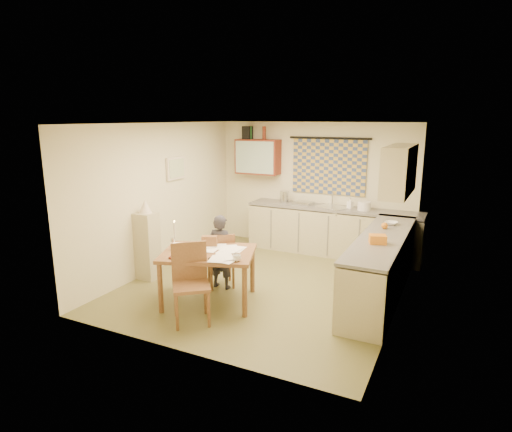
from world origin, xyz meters
The scene contains 44 objects.
floor centered at (0.00, 0.00, -0.01)m, with size 4.00×4.50×0.02m, color brown.
ceiling centered at (0.00, 0.00, 2.51)m, with size 4.00×4.50×0.02m, color white.
wall_back centered at (0.00, 2.26, 1.25)m, with size 4.00×0.02×2.50m, color beige.
wall_front centered at (0.00, -2.26, 1.25)m, with size 4.00×0.02×2.50m, color beige.
wall_left centered at (-2.01, 0.00, 1.25)m, with size 0.02×4.50×2.50m, color beige.
wall_right centered at (2.01, 0.00, 1.25)m, with size 0.02×4.50×2.50m, color beige.
window_blind centered at (0.30, 2.22, 1.65)m, with size 1.45×0.03×1.05m, color navy.
curtain_rod centered at (0.30, 2.20, 2.20)m, with size 0.04×0.04×1.60m, color black.
wall_cabinet centered at (-1.15, 2.08, 1.80)m, with size 0.90×0.34×0.70m, color #602113.
wall_cabinet_glass centered at (-1.15, 1.91, 1.80)m, with size 0.84×0.02×0.64m, color #99B2A5.
upper_cabinet_right centered at (1.83, 0.55, 1.85)m, with size 0.34×1.30×0.70m, color tan.
framed_print centered at (-1.97, 0.40, 1.70)m, with size 0.04×0.50×0.40m, color beige.
print_canvas centered at (-1.95, 0.40, 1.70)m, with size 0.01×0.42×0.32m, color white.
counter_back centered at (0.50, 1.95, 0.45)m, with size 3.30×0.62×0.92m.
counter_right centered at (1.70, 0.33, 0.45)m, with size 0.62×2.95×0.92m.
stove centered at (1.70, -0.74, 0.43)m, with size 0.55×0.55×0.85m.
sink centered at (0.48, 1.95, 0.88)m, with size 0.55×0.45×0.10m, color silver.
tap centered at (0.42, 2.13, 1.06)m, with size 0.03×0.03×0.28m, color silver.
dish_rack centered at (-0.09, 1.95, 0.95)m, with size 0.35×0.30×0.06m, color silver.
kettle centered at (-0.50, 1.95, 1.04)m, with size 0.18×0.18×0.24m, color silver.
mixing_bowl centered at (1.08, 1.95, 1.00)m, with size 0.24×0.24×0.16m, color white.
soap_bottle centered at (0.81, 2.00, 1.02)m, with size 0.12×0.12×0.20m, color white.
bowl centered at (1.70, 1.04, 0.94)m, with size 0.23×0.23×0.05m, color white.
orange_bag centered at (1.70, -0.11, 0.98)m, with size 0.22×0.16×0.12m, color orange.
fruit_orange centered at (1.65, 0.73, 0.97)m, with size 0.10×0.10×0.10m, color orange.
speaker centered at (-1.39, 2.08, 2.28)m, with size 0.16×0.20×0.26m, color black.
bottle_green centered at (-1.33, 2.08, 2.28)m, with size 0.07×0.07×0.26m, color #195926.
bottle_brown centered at (-1.01, 2.08, 2.28)m, with size 0.07×0.07×0.26m, color #602113.
dining_table centered at (-0.46, -0.97, 0.38)m, with size 1.51×1.33×0.75m.
chair_far centered at (-0.60, -0.39, 0.27)m, with size 0.55×0.55×0.87m.
chair_near centered at (-0.34, -1.58, 0.31)m, with size 0.65×0.65×1.02m.
person centered at (-0.57, -0.44, 0.58)m, with size 0.43×0.29×1.16m, color black.
shelf_stand centered at (-1.84, -0.62, 0.55)m, with size 0.32×0.30×1.10m, color tan.
lampshade centered at (-1.84, -0.62, 1.21)m, with size 0.20×0.20×0.22m, color beige.
letter_rack centered at (-0.57, -0.76, 0.83)m, with size 0.22×0.10×0.16m, color brown.
mug centered at (0.10, -1.15, 0.79)m, with size 0.15×0.15×0.09m, color white.
magazine centered at (-0.80, -1.34, 0.76)m, with size 0.29×0.34×0.03m, color maroon.
book centered at (-0.78, -1.23, 0.76)m, with size 0.25×0.28×0.02m, color orange.
orange_box centered at (-0.62, -1.35, 0.77)m, with size 0.12×0.08×0.04m, color orange.
eyeglasses centered at (-0.22, -1.23, 0.76)m, with size 0.13×0.04×0.02m, color black.
candle_holder centered at (-0.95, -1.12, 0.84)m, with size 0.06×0.06×0.18m, color silver.
candle centered at (-0.93, -1.09, 1.04)m, with size 0.02×0.02×0.22m, color white.
candle_flame centered at (-0.93, -1.08, 1.16)m, with size 0.02×0.02×0.02m, color #FFCC66.
papers centered at (-0.33, -0.91, 0.76)m, with size 1.05×0.90×0.02m.
Camera 1 is at (2.65, -5.82, 2.59)m, focal length 30.00 mm.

